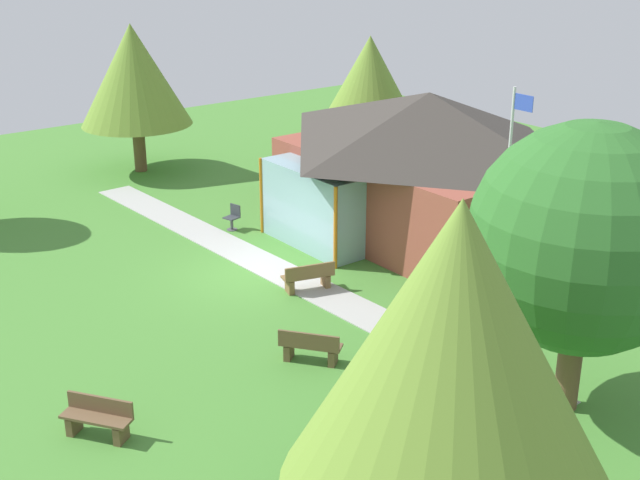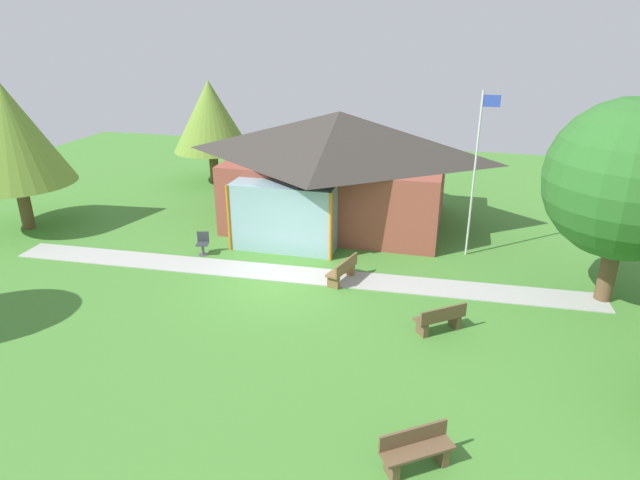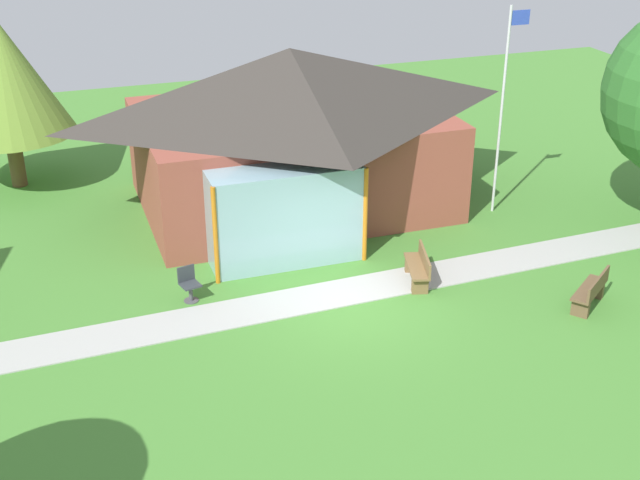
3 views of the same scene
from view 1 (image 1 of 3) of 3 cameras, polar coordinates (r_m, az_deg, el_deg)
The scene contains 12 objects.
ground_plane at distance 25.16m, azimuth -4.61°, elevation -2.37°, with size 44.00×44.00×0.00m, color #478433.
pavilion at distance 27.88m, azimuth 6.93°, elevation 5.30°, with size 9.79×8.05×4.75m.
footpath at distance 25.53m, azimuth -3.20°, elevation -1.94°, with size 20.74×1.30×0.03m, color #ADADA8.
flagpole at distance 22.32m, azimuth 12.58°, elevation 3.19°, with size 0.64×0.08×6.05m.
bench_mid_right at distance 20.16m, azimuth -0.67°, elevation -7.29°, with size 1.46×1.26×0.84m.
bench_rear_near_path at distance 23.89m, azimuth -0.79°, elevation -2.56°, with size 0.83×1.56×0.84m.
bench_front_right at distance 18.12m, azimuth -14.84°, elevation -11.64°, with size 1.48×1.22×0.84m.
patio_chair_west at distance 28.73m, azimuth -5.93°, elevation 1.51°, with size 0.54×0.54×0.86m.
tree_far_east at distance 12.37m, azimuth 9.03°, elevation -7.47°, with size 5.14×5.14×6.45m.
tree_west_hedge at distance 35.38m, azimuth -12.52°, elevation 10.86°, with size 4.52×4.52×6.06m.
tree_behind_pavilion_left at distance 36.16m, azimuth 3.38°, elevation 10.81°, with size 4.05×4.05×5.40m.
tree_east_hedge at distance 17.76m, azimuth 17.50°, elevation 0.09°, with size 4.77×4.77×6.32m.
Camera 1 is at (19.47, -12.43, 9.98)m, focal length 47.16 mm.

